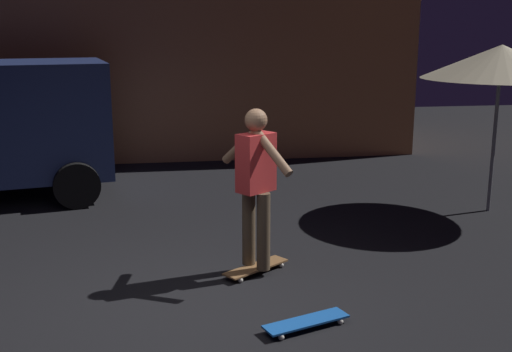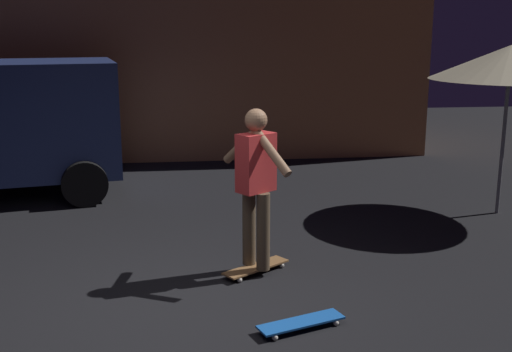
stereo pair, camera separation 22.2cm
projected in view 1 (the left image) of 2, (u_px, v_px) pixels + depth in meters
ground_plane at (176, 313)px, 5.74m from camera, size 28.00×28.00×0.00m
low_building at (128, 60)px, 13.37m from camera, size 11.32×3.73×3.69m
patio_umbrella at (501, 62)px, 8.47m from camera, size 2.10×2.10×2.30m
skateboard_ridden at (256, 268)px, 6.68m from camera, size 0.75×0.61×0.07m
skateboard_spare at (306, 322)px, 5.45m from camera, size 0.80×0.45×0.07m
skater at (256, 177)px, 6.45m from camera, size 0.64×0.85×1.67m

